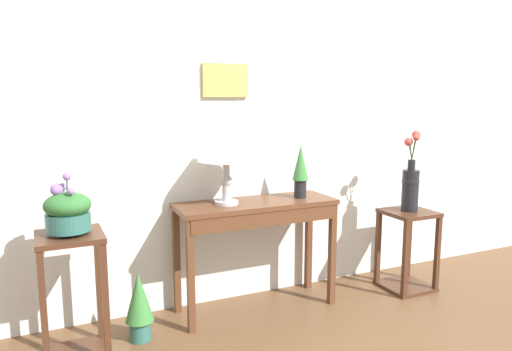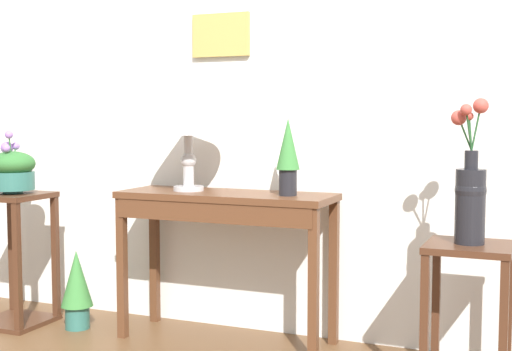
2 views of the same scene
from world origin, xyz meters
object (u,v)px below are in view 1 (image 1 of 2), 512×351
Objects in this scene: pedestal_stand_right at (407,250)px; flower_vase_tall_right at (411,183)px; console_table at (257,219)px; table_lamp at (226,145)px; potted_plant_on_console at (301,168)px; potted_plant_floor at (139,304)px; pedestal_stand_left at (73,297)px; planter_bowl_wide_left at (68,211)px.

pedestal_stand_right is 1.01× the size of flower_vase_tall_right.
flower_vase_tall_right is at bearing -6.64° from console_table.
pedestal_stand_right is at bearing -6.48° from table_lamp.
potted_plant_on_console reaches higher than potted_plant_floor.
pedestal_stand_right is (1.48, -0.17, -0.89)m from table_lamp.
pedestal_stand_left is 0.51m from planter_bowl_wide_left.
planter_bowl_wide_left is 2.57m from pedestal_stand_right.
potted_plant_on_console is 1.73m from pedestal_stand_left.
console_table reaches higher than pedestal_stand_left.
table_lamp reaches higher than potted_plant_on_console.
potted_plant_on_console is at bearing 170.32° from flower_vase_tall_right.
console_table is 1.31m from pedestal_stand_right.
flower_vase_tall_right reaches higher than pedestal_stand_left.
pedestal_stand_left reaches higher than pedestal_stand_right.
planter_bowl_wide_left is (-0.00, 0.00, 0.51)m from pedestal_stand_left.
flower_vase_tall_right reaches higher than potted_plant_on_console.
table_lamp is at bearing 173.47° from flower_vase_tall_right.
pedestal_stand_right is (2.51, 0.02, -0.06)m from pedestal_stand_left.
potted_plant_floor is (0.38, 0.06, -0.13)m from pedestal_stand_left.
console_table is at bearing -5.89° from table_lamp.
pedestal_stand_right is 2.12m from potted_plant_floor.
planter_bowl_wide_left is at bearing -179.52° from flower_vase_tall_right.
potted_plant_on_console reaches higher than pedestal_stand_left.
table_lamp reaches higher than console_table.
potted_plant_floor is at bearing -168.51° from table_lamp.
pedestal_stand_left reaches higher than potted_plant_floor.
potted_plant_on_console is at bearing 1.31° from console_table.
flower_vase_tall_right is (2.50, 0.02, 0.49)m from pedestal_stand_left.
console_table is 0.58m from table_lamp.
console_table reaches higher than potted_plant_floor.
potted_plant_floor is at bearing 179.02° from pedestal_stand_right.
table_lamp is 0.86× the size of pedestal_stand_right.
potted_plant_floor is (0.39, 0.06, -0.65)m from planter_bowl_wide_left.
flower_vase_tall_right is at bearing -9.68° from potted_plant_on_console.
pedestal_stand_left is 0.41m from potted_plant_floor.
table_lamp is at bearing 11.49° from potted_plant_floor.
console_table is 2.56× the size of potted_plant_floor.
pedestal_stand_left is (-1.03, -0.19, -0.83)m from table_lamp.
planter_bowl_wide_left is 0.80× the size of potted_plant_floor.
console_table is 1.79× the size of pedestal_stand_right.
planter_bowl_wide_left is at bearing 167.61° from pedestal_stand_left.
table_lamp is (-0.22, 0.02, 0.53)m from console_table.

